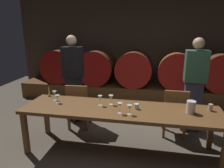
% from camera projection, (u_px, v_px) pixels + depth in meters
% --- Properties ---
extents(ground_plane, '(8.77, 8.77, 0.00)m').
position_uv_depth(ground_plane, '(119.00, 155.00, 3.22)').
color(ground_plane, brown).
extents(back_wall, '(6.75, 0.24, 2.62)m').
position_uv_depth(back_wall, '(137.00, 48.00, 5.81)').
color(back_wall, '#473A2D').
rests_on(back_wall, ground).
extents(barrel_shelf, '(6.07, 0.90, 0.41)m').
position_uv_depth(barrel_shelf, '(134.00, 92.00, 5.59)').
color(barrel_shelf, brown).
rests_on(barrel_shelf, ground).
extents(wine_barrel_far_left, '(0.90, 0.86, 0.90)m').
position_uv_depth(wine_barrel_far_left, '(62.00, 65.00, 5.78)').
color(wine_barrel_far_left, brown).
rests_on(wine_barrel_far_left, barrel_shelf).
extents(wine_barrel_left, '(0.90, 0.86, 0.90)m').
position_uv_depth(wine_barrel_left, '(98.00, 67.00, 5.60)').
color(wine_barrel_left, '#513319').
rests_on(wine_barrel_left, barrel_shelf).
extents(wine_barrel_center, '(0.90, 0.86, 0.90)m').
position_uv_depth(wine_barrel_center, '(134.00, 68.00, 5.42)').
color(wine_barrel_center, '#513319').
rests_on(wine_barrel_center, barrel_shelf).
extents(wine_barrel_right, '(0.90, 0.86, 0.90)m').
position_uv_depth(wine_barrel_right, '(176.00, 70.00, 5.23)').
color(wine_barrel_right, brown).
rests_on(wine_barrel_right, barrel_shelf).
extents(wine_barrel_far_right, '(0.90, 0.86, 0.90)m').
position_uv_depth(wine_barrel_far_right, '(218.00, 71.00, 5.05)').
color(wine_barrel_far_right, '#513319').
rests_on(wine_barrel_far_right, barrel_shelf).
extents(dining_table, '(2.96, 0.78, 0.72)m').
position_uv_depth(dining_table, '(120.00, 112.00, 3.14)').
color(dining_table, brown).
rests_on(dining_table, ground).
extents(chair_left, '(0.43, 0.43, 0.88)m').
position_uv_depth(chair_left, '(78.00, 104.00, 3.94)').
color(chair_left, brown).
rests_on(chair_left, ground).
extents(chair_right, '(0.40, 0.40, 0.88)m').
position_uv_depth(chair_right, '(175.00, 111.00, 3.64)').
color(chair_right, brown).
rests_on(chair_right, ground).
extents(guest_left, '(0.40, 0.28, 1.74)m').
position_uv_depth(guest_left, '(73.00, 78.00, 4.21)').
color(guest_left, black).
rests_on(guest_left, ground).
extents(guest_right, '(0.38, 0.24, 1.72)m').
position_uv_depth(guest_right, '(194.00, 85.00, 3.76)').
color(guest_right, '#33384C').
rests_on(guest_right, ground).
extents(candle_center, '(0.05, 0.05, 0.19)m').
position_uv_depth(candle_center, '(49.00, 93.00, 3.65)').
color(candle_center, olive).
rests_on(candle_center, dining_table).
extents(pitcher, '(0.13, 0.13, 0.18)m').
position_uv_depth(pitcher, '(191.00, 107.00, 2.95)').
color(pitcher, white).
rests_on(pitcher, dining_table).
extents(wine_glass_far_left, '(0.07, 0.07, 0.16)m').
position_uv_depth(wine_glass_far_left, '(54.00, 93.00, 3.43)').
color(wine_glass_far_left, silver).
rests_on(wine_glass_far_left, dining_table).
extents(wine_glass_left, '(0.07, 0.07, 0.13)m').
position_uv_depth(wine_glass_left, '(57.00, 97.00, 3.33)').
color(wine_glass_left, silver).
rests_on(wine_glass_left, dining_table).
extents(wine_glass_center_left, '(0.07, 0.07, 0.16)m').
position_uv_depth(wine_glass_center_left, '(100.00, 98.00, 3.22)').
color(wine_glass_center_left, silver).
rests_on(wine_glass_center_left, dining_table).
extents(wine_glass_center_right, '(0.07, 0.07, 0.16)m').
position_uv_depth(wine_glass_center_right, '(111.00, 98.00, 3.25)').
color(wine_glass_center_right, silver).
rests_on(wine_glass_center_right, dining_table).
extents(wine_glass_right, '(0.07, 0.07, 0.16)m').
position_uv_depth(wine_glass_right, '(120.00, 105.00, 2.92)').
color(wine_glass_right, white).
rests_on(wine_glass_right, dining_table).
extents(wine_glass_far_right, '(0.07, 0.07, 0.14)m').
position_uv_depth(wine_glass_far_right, '(129.00, 108.00, 2.89)').
color(wine_glass_far_right, silver).
rests_on(wine_glass_far_right, dining_table).
extents(cup_left, '(0.07, 0.07, 0.08)m').
position_uv_depth(cup_left, '(136.00, 106.00, 3.10)').
color(cup_left, white).
rests_on(cup_left, dining_table).
extents(cup_right, '(0.06, 0.06, 0.10)m').
position_uv_depth(cup_right, '(210.00, 107.00, 3.04)').
color(cup_right, beige).
rests_on(cup_right, dining_table).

